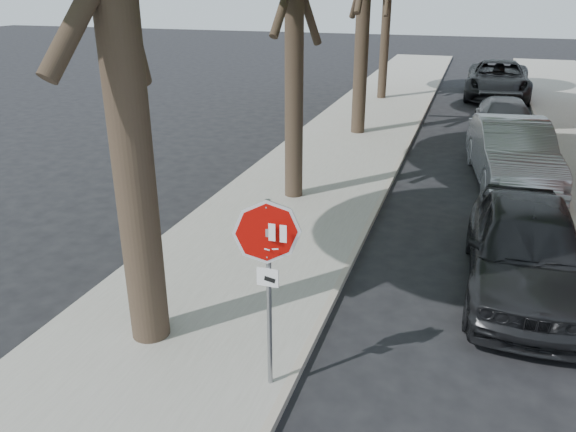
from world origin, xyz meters
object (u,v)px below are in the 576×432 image
at_px(stop_sign, 268,260).
at_px(car_b, 512,153).
at_px(car_c, 505,119).
at_px(car_a, 526,248).
at_px(car_d, 498,80).

bearing_deg(stop_sign, car_b, 71.91).
bearing_deg(car_b, car_c, 82.10).
bearing_deg(car_b, stop_sign, -116.00).
xyz_separation_m(car_b, car_c, (0.00, 5.16, -0.19)).
xyz_separation_m(car_a, car_d, (-0.14, 19.48, 0.04)).
bearing_deg(car_c, car_a, -95.15).
distance_m(car_b, car_d, 13.28).
relative_size(stop_sign, car_c, 0.57).
bearing_deg(car_b, car_a, -97.90).
distance_m(car_c, car_d, 8.12).
height_order(car_b, car_d, car_d).
height_order(car_a, car_d, car_d).
bearing_deg(car_a, car_b, 89.28).
bearing_deg(stop_sign, car_d, 82.30).
height_order(car_c, car_d, car_d).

